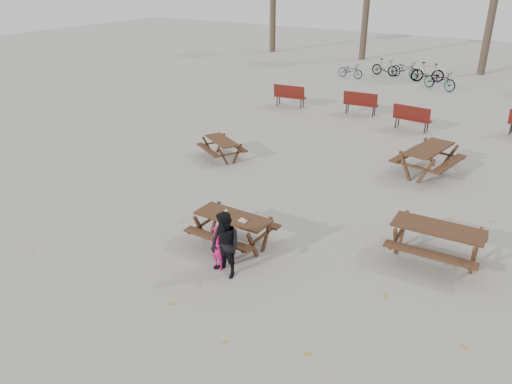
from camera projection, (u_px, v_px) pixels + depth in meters
The scene contains 13 objects.
ground at pixel (233, 245), 11.91m from camera, with size 80.00×80.00×0.00m, color gray.
main_picnic_table at pixel (233, 223), 11.67m from camera, with size 1.80×1.45×0.78m.
food_tray at pixel (243, 221), 11.33m from camera, with size 0.18×0.11×0.04m, color silver.
bread_roll at pixel (243, 219), 11.31m from camera, with size 0.14×0.06×0.05m, color tan.
soda_bottle at pixel (226, 213), 11.56m from camera, with size 0.07×0.07×0.17m.
child at pixel (218, 248), 10.79m from camera, with size 0.38×0.25×1.03m, color #DA1B6A.
adult at pixel (225, 245), 10.45m from camera, with size 0.72×0.56×1.48m, color black.
picnic_table_east at pixel (436, 244), 11.13m from camera, with size 1.96×1.58×0.84m, color #321C12, non-canonical shape.
picnic_table_north at pixel (222, 149), 17.05m from camera, with size 1.55×1.25×0.67m, color #321C12, non-canonical shape.
picnic_table_far at pixel (428, 161), 15.75m from camera, with size 2.05×1.65×0.88m, color #321C12, non-canonical shape.
park_bench_row at pixel (392, 109), 21.03m from camera, with size 11.52×2.21×1.03m.
bicycle_row at pixel (407, 72), 28.18m from camera, with size 6.99×3.20×1.09m.
fallen_leaves at pixel (301, 210), 13.57m from camera, with size 11.00×11.00×0.01m, color #B0902A, non-canonical shape.
Camera 1 is at (6.03, -8.36, 6.13)m, focal length 35.00 mm.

